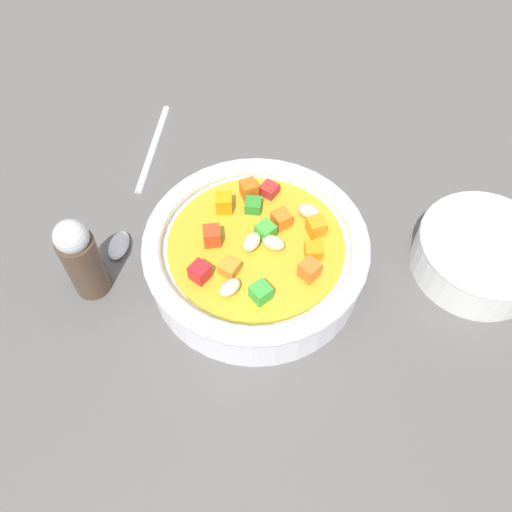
{
  "coord_description": "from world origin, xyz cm",
  "views": [
    {
      "loc": [
        -21.04,
        19.68,
        43.44
      ],
      "look_at": [
        0.0,
        0.0,
        2.52
      ],
      "focal_mm": 36.46,
      "sensor_mm": 36.0,
      "label": 1
    }
  ],
  "objects_px": {
    "spoon": "(141,181)",
    "side_bowl_small": "(481,253)",
    "soup_bowl_main": "(256,253)",
    "pepper_shaker": "(81,258)"
  },
  "relations": [
    {
      "from": "spoon",
      "to": "pepper_shaker",
      "type": "distance_m",
      "value": 0.14
    },
    {
      "from": "soup_bowl_main",
      "to": "spoon",
      "type": "xyz_separation_m",
      "value": [
        0.17,
        0.01,
        -0.03
      ]
    },
    {
      "from": "spoon",
      "to": "pepper_shaker",
      "type": "xyz_separation_m",
      "value": [
        -0.08,
        0.11,
        0.04
      ]
    },
    {
      "from": "pepper_shaker",
      "to": "side_bowl_small",
      "type": "bearing_deg",
      "value": -129.74
    },
    {
      "from": "soup_bowl_main",
      "to": "side_bowl_small",
      "type": "bearing_deg",
      "value": -131.94
    },
    {
      "from": "soup_bowl_main",
      "to": "side_bowl_small",
      "type": "height_order",
      "value": "soup_bowl_main"
    },
    {
      "from": "spoon",
      "to": "side_bowl_small",
      "type": "xyz_separation_m",
      "value": [
        -0.32,
        -0.18,
        0.02
      ]
    },
    {
      "from": "soup_bowl_main",
      "to": "pepper_shaker",
      "type": "xyz_separation_m",
      "value": [
        0.1,
        0.13,
        0.02
      ]
    },
    {
      "from": "soup_bowl_main",
      "to": "side_bowl_small",
      "type": "relative_size",
      "value": 1.67
    },
    {
      "from": "soup_bowl_main",
      "to": "pepper_shaker",
      "type": "relative_size",
      "value": 2.24
    }
  ]
}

